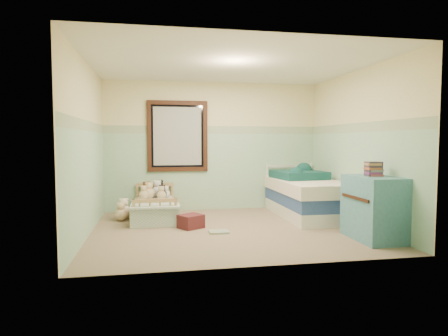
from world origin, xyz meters
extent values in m
cube|color=#756252|center=(0.00, 0.00, -0.01)|extent=(4.20, 3.60, 0.02)
cube|color=silver|center=(0.00, 0.00, 2.51)|extent=(4.20, 3.60, 0.02)
cube|color=#EDE398|center=(0.00, 1.80, 1.25)|extent=(4.20, 0.04, 2.50)
cube|color=#EDE398|center=(0.00, -1.80, 1.25)|extent=(4.20, 0.04, 2.50)
cube|color=#EDE398|center=(-2.10, 0.00, 1.25)|extent=(0.04, 3.60, 2.50)
cube|color=#EDE398|center=(2.10, 0.00, 1.25)|extent=(0.04, 3.60, 2.50)
cube|color=#A0CFA8|center=(0.00, 1.79, 0.75)|extent=(4.20, 0.01, 1.50)
cube|color=#5E865F|center=(0.00, 1.79, 1.57)|extent=(4.20, 0.01, 0.15)
cube|color=black|center=(-0.70, 1.76, 1.45)|extent=(1.16, 0.06, 1.36)
cube|color=beige|center=(-0.70, 1.77, 1.45)|extent=(0.92, 0.01, 1.12)
cube|color=olive|center=(-1.15, 1.05, 0.09)|extent=(0.72, 1.43, 0.18)
cube|color=silver|center=(-1.15, 1.05, 0.24)|extent=(0.65, 1.37, 0.12)
cube|color=#6997B5|center=(-1.15, 0.61, 0.32)|extent=(0.78, 0.72, 0.03)
sphere|color=brown|center=(-1.30, 1.55, 0.41)|extent=(0.20, 0.20, 0.20)
sphere|color=silver|center=(-1.10, 1.55, 0.41)|extent=(0.22, 0.22, 0.22)
sphere|color=#D4B589|center=(-1.25, 1.33, 0.41)|extent=(0.21, 0.21, 0.21)
sphere|color=black|center=(-1.02, 1.33, 0.39)|extent=(0.17, 0.17, 0.17)
sphere|color=#F4E0C2|center=(-1.68, 1.12, 0.12)|extent=(0.25, 0.25, 0.25)
sphere|color=#D4B589|center=(-1.72, 0.95, 0.11)|extent=(0.21, 0.21, 0.21)
cube|color=white|center=(1.55, 0.76, 0.11)|extent=(0.98, 1.97, 0.22)
cube|color=navy|center=(1.55, 0.76, 0.33)|extent=(0.98, 1.97, 0.22)
cube|color=silver|center=(1.55, 0.76, 0.55)|extent=(1.02, 2.01, 0.22)
cube|color=#0B3334|center=(1.50, 1.06, 0.73)|extent=(0.93, 0.97, 0.14)
cube|color=#426F81|center=(1.82, -0.95, 0.44)|extent=(0.55, 0.88, 0.88)
cube|color=#502E29|center=(1.82, -0.92, 0.97)|extent=(0.21, 0.16, 0.20)
cube|color=maroon|center=(-0.60, 0.19, 0.11)|extent=(0.44, 0.43, 0.21)
cube|color=gold|center=(-0.22, -0.19, 0.01)|extent=(0.29, 0.23, 0.03)
sphere|color=silver|center=(-0.94, 1.39, 0.38)|extent=(0.16, 0.16, 0.16)
sphere|color=black|center=(-1.06, 1.59, 0.41)|extent=(0.22, 0.22, 0.22)
sphere|color=#D4B589|center=(-1.34, 1.27, 0.39)|extent=(0.17, 0.17, 0.17)
sphere|color=#D4B589|center=(-1.03, 1.23, 0.39)|extent=(0.17, 0.17, 0.17)
camera|label=1|loc=(-1.15, -5.80, 1.36)|focal=31.22mm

